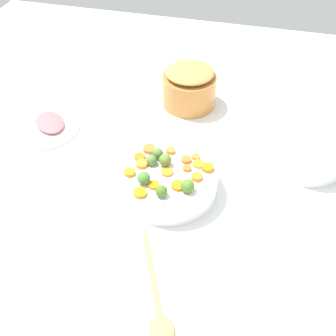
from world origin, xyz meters
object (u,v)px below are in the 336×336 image
wooden_spoon (158,308)px  casserole_dish (309,150)px  ham_plate (43,127)px  serving_bowl_carrots (168,180)px  metal_pot (189,90)px

wooden_spoon → casserole_dish: casserole_dish is taller
wooden_spoon → casserole_dish: 0.71m
ham_plate → casserole_dish: bearing=2.9°
serving_bowl_carrots → wooden_spoon: bearing=-79.2°
serving_bowl_carrots → wooden_spoon: size_ratio=0.94×
serving_bowl_carrots → casserole_dish: size_ratio=1.23×
wooden_spoon → ham_plate: (-0.59, 0.58, 0.00)m
metal_pot → wooden_spoon: (0.11, -0.85, -0.06)m
serving_bowl_carrots → casserole_dish: 0.47m
casserole_dish → metal_pot: bearing=152.5°
ham_plate → metal_pot: bearing=30.2°
ham_plate → serving_bowl_carrots: bearing=-20.0°
wooden_spoon → ham_plate: bearing=135.5°
metal_pot → ham_plate: bearing=-149.8°
metal_pot → ham_plate: 0.55m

